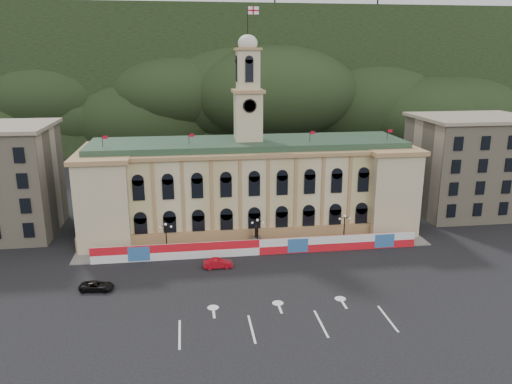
{
  "coord_description": "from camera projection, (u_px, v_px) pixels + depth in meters",
  "views": [
    {
      "loc": [
        -10.56,
        -55.28,
        29.71
      ],
      "look_at": [
        -0.08,
        18.0,
        9.19
      ],
      "focal_mm": 35.0,
      "sensor_mm": 36.0,
      "label": 1
    }
  ],
  "objects": [
    {
      "name": "side_building_right",
      "position": [
        470.0,
        165.0,
        94.99
      ],
      "size": [
        21.0,
        17.0,
        18.6
      ],
      "color": "tan",
      "rests_on": "ground"
    },
    {
      "name": "hoarding_fence",
      "position": [
        260.0,
        247.0,
        76.15
      ],
      "size": [
        50.0,
        0.44,
        2.5
      ],
      "color": "red",
      "rests_on": "ground"
    },
    {
      "name": "pavement",
      "position": [
        257.0,
        248.0,
        79.02
      ],
      "size": [
        56.0,
        5.5,
        0.16
      ],
      "primitive_type": "cube",
      "color": "slate",
      "rests_on": "ground"
    },
    {
      "name": "lamp_center",
      "position": [
        257.0,
        232.0,
        77.5
      ],
      "size": [
        1.96,
        0.44,
        5.15
      ],
      "color": "black",
      "rests_on": "ground"
    },
    {
      "name": "lane_markings",
      "position": [
        285.0,
        322.0,
        57.34
      ],
      "size": [
        26.0,
        10.0,
        0.02
      ],
      "primitive_type": null,
      "color": "white",
      "rests_on": "ground"
    },
    {
      "name": "statue",
      "position": [
        256.0,
        241.0,
        78.96
      ],
      "size": [
        1.4,
        1.4,
        3.72
      ],
      "color": "#595651",
      "rests_on": "ground"
    },
    {
      "name": "city_hall",
      "position": [
        249.0,
        185.0,
        86.37
      ],
      "size": [
        56.2,
        17.6,
        37.1
      ],
      "color": "beige",
      "rests_on": "ground"
    },
    {
      "name": "red_sedan",
      "position": [
        218.0,
        263.0,
        71.63
      ],
      "size": [
        1.55,
        4.21,
        1.38
      ],
      "primitive_type": "imported",
      "rotation": [
        0.0,
        0.0,
        1.58
      ],
      "color": "#AC0C18",
      "rests_on": "ground"
    },
    {
      "name": "ground",
      "position": [
        277.0,
        301.0,
        62.11
      ],
      "size": [
        260.0,
        260.0,
        0.0
      ],
      "primitive_type": "plane",
      "color": "black",
      "rests_on": "ground"
    },
    {
      "name": "black_suv",
      "position": [
        97.0,
        286.0,
        64.8
      ],
      "size": [
        3.21,
        4.93,
        1.22
      ],
      "primitive_type": "imported",
      "rotation": [
        0.0,
        0.0,
        1.43
      ],
      "color": "black",
      "rests_on": "ground"
    },
    {
      "name": "lamp_left",
      "position": [
        166.0,
        236.0,
        75.59
      ],
      "size": [
        1.96,
        0.44,
        5.15
      ],
      "color": "black",
      "rests_on": "ground"
    },
    {
      "name": "hill_ridge",
      "position": [
        214.0,
        85.0,
        173.28
      ],
      "size": [
        230.0,
        80.0,
        64.0
      ],
      "color": "black",
      "rests_on": "ground"
    },
    {
      "name": "lamp_right",
      "position": [
        344.0,
        227.0,
        79.41
      ],
      "size": [
        1.96,
        0.44,
        5.15
      ],
      "color": "black",
      "rests_on": "ground"
    }
  ]
}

